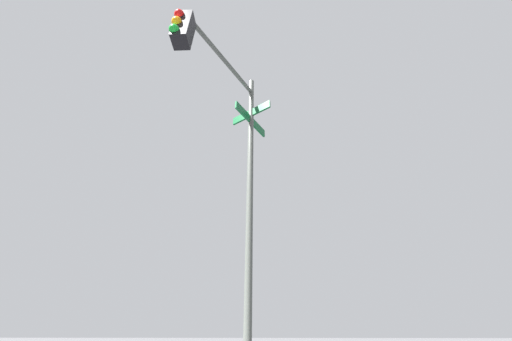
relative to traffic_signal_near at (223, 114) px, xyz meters
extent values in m
cylinder|color=#474C47|center=(-0.48, -0.77, -1.31)|extent=(0.12, 0.12, 6.42)
cylinder|color=#474C47|center=(0.07, 0.11, 1.50)|extent=(1.17, 1.80, 0.09)
cube|color=black|center=(0.62, 0.99, 1.05)|extent=(0.28, 0.28, 0.80)
sphere|color=red|center=(0.70, 1.12, 1.30)|extent=(0.18, 0.18, 0.18)
sphere|color=orange|center=(0.70, 1.12, 1.05)|extent=(0.18, 0.18, 0.18)
sphere|color=green|center=(0.70, 1.12, 0.80)|extent=(0.18, 0.18, 0.18)
cube|color=#0F5128|center=(-0.48, -0.77, 0.57)|extent=(0.62, 0.95, 0.20)
cube|color=#0F5128|center=(-0.48, -0.77, 0.79)|extent=(0.87, 0.56, 0.20)
camera|label=1|loc=(-0.72, 3.24, -3.35)|focal=17.40mm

